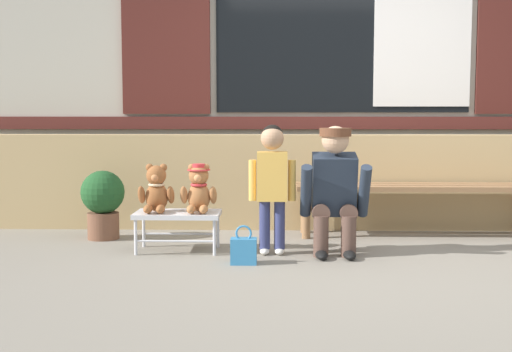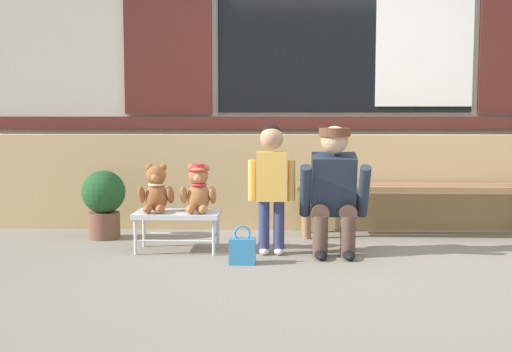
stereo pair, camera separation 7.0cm
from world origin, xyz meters
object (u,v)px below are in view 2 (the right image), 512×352
at_px(small_display_bench, 177,216).
at_px(handbag_on_ground, 242,250).
at_px(teddy_bear_with_hat, 198,189).
at_px(wooden_bench_long, 421,193).
at_px(teddy_bear_plain, 156,190).
at_px(adult_crouching, 335,190).
at_px(child_standing, 272,175).
at_px(potted_plant, 104,200).

distance_m(small_display_bench, handbag_on_ground, 0.69).
bearing_deg(teddy_bear_with_hat, wooden_bench_long, 20.55).
height_order(teddy_bear_with_hat, handbag_on_ground, teddy_bear_with_hat).
relative_size(teddy_bear_plain, teddy_bear_with_hat, 1.00).
relative_size(adult_crouching, handbag_on_ground, 3.49).
distance_m(teddy_bear_with_hat, child_standing, 0.57).
relative_size(handbag_on_ground, potted_plant, 0.48).
xyz_separation_m(child_standing, potted_plant, (-1.41, 0.56, -0.27)).
bearing_deg(potted_plant, teddy_bear_with_hat, -29.20).
bearing_deg(small_display_bench, child_standing, -6.85).
bearing_deg(adult_crouching, teddy_bear_plain, 176.32).
height_order(wooden_bench_long, child_standing, child_standing).
bearing_deg(child_standing, potted_plant, 158.11).
xyz_separation_m(small_display_bench, teddy_bear_plain, (-0.16, 0.00, 0.20)).
distance_m(teddy_bear_plain, handbag_on_ground, 0.88).
xyz_separation_m(small_display_bench, adult_crouching, (1.18, -0.08, 0.21)).
bearing_deg(teddy_bear_plain, potted_plant, 138.14).
xyz_separation_m(small_display_bench, potted_plant, (-0.69, 0.48, 0.06)).
height_order(teddy_bear_plain, adult_crouching, adult_crouching).
xyz_separation_m(wooden_bench_long, small_display_bench, (-1.96, -0.68, -0.11)).
bearing_deg(child_standing, small_display_bench, 173.15).
bearing_deg(wooden_bench_long, handbag_on_ground, -142.88).
distance_m(wooden_bench_long, teddy_bear_plain, 2.23).
xyz_separation_m(teddy_bear_plain, teddy_bear_with_hat, (0.32, 0.00, 0.01)).
relative_size(small_display_bench, potted_plant, 1.12).
xyz_separation_m(small_display_bench, teddy_bear_with_hat, (0.16, 0.00, 0.21)).
distance_m(small_display_bench, child_standing, 0.79).
bearing_deg(teddy_bear_plain, teddy_bear_with_hat, 0.13).
height_order(small_display_bench, child_standing, child_standing).
relative_size(wooden_bench_long, handbag_on_ground, 7.72).
height_order(handbag_on_ground, potted_plant, potted_plant).
relative_size(small_display_bench, teddy_bear_with_hat, 1.76).
distance_m(small_display_bench, adult_crouching, 1.20).
height_order(adult_crouching, potted_plant, adult_crouching).
height_order(small_display_bench, potted_plant, potted_plant).
xyz_separation_m(teddy_bear_with_hat, adult_crouching, (1.02, -0.09, 0.01)).
distance_m(teddy_bear_with_hat, adult_crouching, 1.02).
bearing_deg(handbag_on_ground, teddy_bear_with_hat, 130.48).
xyz_separation_m(handbag_on_ground, potted_plant, (-1.21, 0.90, 0.23)).
relative_size(wooden_bench_long, teddy_bear_with_hat, 5.78).
distance_m(teddy_bear_plain, potted_plant, 0.73).
relative_size(teddy_bear_plain, adult_crouching, 0.38).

